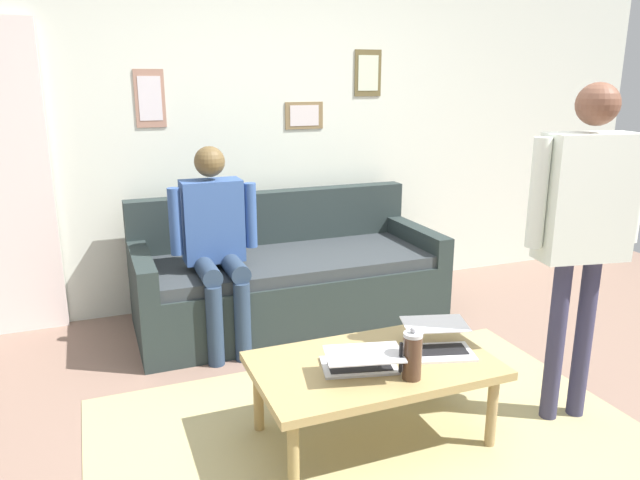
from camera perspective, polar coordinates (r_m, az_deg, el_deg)
ground_plane at (r=3.01m, az=6.44°, el=-18.90°), size 7.68×7.68×0.00m
area_rug at (r=2.99m, az=5.86°, el=-19.10°), size 2.62×1.94×0.01m
back_wall at (r=4.56m, az=-6.21°, el=10.95°), size 7.04×0.11×2.70m
couch at (r=4.24m, az=-3.15°, el=-3.77°), size 2.09×0.89×0.88m
coffee_table at (r=2.88m, az=5.12°, el=-12.23°), size 1.12×0.66×0.40m
laptop_left at (r=3.00m, az=11.20°, el=-9.54°), size 0.39×0.38×0.12m
laptop_center at (r=2.76m, az=3.90°, el=-11.49°), size 0.40×0.38×0.12m
french_press at (r=2.69m, az=8.78°, el=-10.83°), size 0.11×0.09×0.25m
person_standing at (r=3.07m, az=23.94°, el=2.33°), size 0.59×0.26×1.67m
person_seated at (r=3.78m, az=-9.92°, el=0.34°), size 0.55×0.51×1.28m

